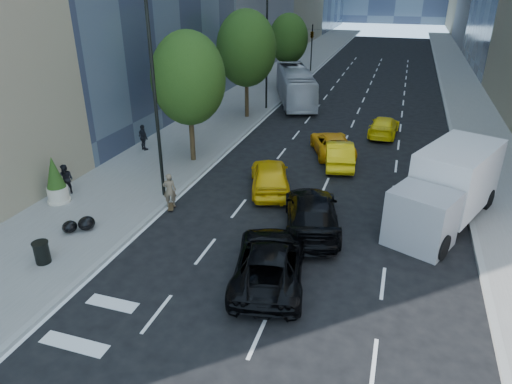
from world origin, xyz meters
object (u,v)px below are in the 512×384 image
(black_sedan_mercedes, at_px, (312,213))
(box_truck, at_px, (448,188))
(city_bus, at_px, (295,86))
(skateboarder, at_px, (170,193))
(planter_shrub, at_px, (55,181))
(trash_can, at_px, (42,253))
(black_sedan_lincoln, at_px, (270,262))

(black_sedan_mercedes, xyz_separation_m, box_truck, (5.51, 2.50, 0.89))
(box_truck, bearing_deg, city_bus, 143.99)
(skateboarder, bearing_deg, city_bus, -115.21)
(skateboarder, bearing_deg, planter_shrub, -10.11)
(skateboarder, height_order, black_sedan_mercedes, skateboarder)
(black_sedan_mercedes, height_order, city_bus, city_bus)
(city_bus, distance_m, trash_can, 28.30)
(black_sedan_lincoln, relative_size, planter_shrub, 2.30)
(box_truck, height_order, planter_shrub, box_truck)
(black_sedan_lincoln, xyz_separation_m, trash_can, (-8.50, -1.83, -0.17))
(black_sedan_mercedes, bearing_deg, trash_can, 18.42)
(black_sedan_mercedes, bearing_deg, black_sedan_lincoln, 65.94)
(black_sedan_mercedes, distance_m, box_truck, 6.12)
(city_bus, relative_size, box_truck, 1.44)
(black_sedan_mercedes, bearing_deg, skateboarder, -13.58)
(black_sedan_mercedes, distance_m, planter_shrub, 12.28)
(skateboarder, xyz_separation_m, city_bus, (0.80, 22.27, 0.63))
(skateboarder, distance_m, box_truck, 12.61)
(black_sedan_lincoln, height_order, trash_can, black_sedan_lincoln)
(skateboarder, height_order, planter_shrub, planter_shrub)
(black_sedan_mercedes, distance_m, trash_can, 10.94)
(skateboarder, distance_m, planter_shrub, 5.56)
(skateboarder, distance_m, black_sedan_mercedes, 6.80)
(trash_can, bearing_deg, black_sedan_lincoln, 12.15)
(black_sedan_lincoln, distance_m, box_truck, 9.11)
(box_truck, bearing_deg, skateboarder, -144.45)
(skateboarder, bearing_deg, box_truck, 168.73)
(skateboarder, xyz_separation_m, black_sedan_lincoln, (6.10, -4.00, -0.10))
(black_sedan_lincoln, xyz_separation_m, planter_shrub, (-11.50, 2.75, 0.52))
(black_sedan_lincoln, height_order, black_sedan_mercedes, black_sedan_mercedes)
(skateboarder, height_order, trash_can, skateboarder)
(city_bus, distance_m, planter_shrub, 24.33)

